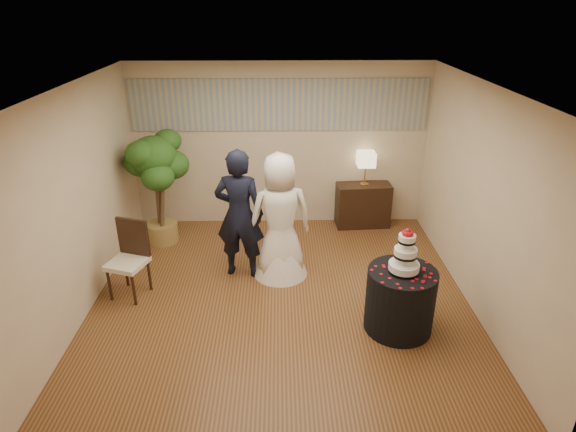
{
  "coord_description": "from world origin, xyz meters",
  "views": [
    {
      "loc": [
        -0.01,
        -5.44,
        3.73
      ],
      "look_at": [
        0.1,
        0.4,
        1.05
      ],
      "focal_mm": 30.0,
      "sensor_mm": 36.0,
      "label": 1
    }
  ],
  "objects_px": {
    "cake_table": "(400,300)",
    "side_chair": "(127,261)",
    "bride": "(280,217)",
    "table_lamp": "(365,169)",
    "ficus_tree": "(157,188)",
    "groom": "(239,214)",
    "console": "(363,205)",
    "wedding_cake": "(406,250)"
  },
  "relations": [
    {
      "from": "cake_table",
      "to": "wedding_cake",
      "type": "xyz_separation_m",
      "value": [
        0.0,
        0.0,
        0.68
      ]
    },
    {
      "from": "ficus_tree",
      "to": "side_chair",
      "type": "xyz_separation_m",
      "value": [
        -0.09,
        -1.59,
        -0.42
      ]
    },
    {
      "from": "ficus_tree",
      "to": "side_chair",
      "type": "height_order",
      "value": "ficus_tree"
    },
    {
      "from": "cake_table",
      "to": "ficus_tree",
      "type": "xyz_separation_m",
      "value": [
        -3.39,
        2.37,
        0.54
      ]
    },
    {
      "from": "groom",
      "to": "cake_table",
      "type": "bearing_deg",
      "value": 155.51
    },
    {
      "from": "wedding_cake",
      "to": "groom",
      "type": "bearing_deg",
      "value": 146.51
    },
    {
      "from": "console",
      "to": "table_lamp",
      "type": "height_order",
      "value": "table_lamp"
    },
    {
      "from": "cake_table",
      "to": "table_lamp",
      "type": "bearing_deg",
      "value": 89.53
    },
    {
      "from": "groom",
      "to": "side_chair",
      "type": "distance_m",
      "value": 1.63
    },
    {
      "from": "table_lamp",
      "to": "side_chair",
      "type": "xyz_separation_m",
      "value": [
        -3.5,
        -2.14,
        -0.53
      ]
    },
    {
      "from": "bride",
      "to": "table_lamp",
      "type": "relative_size",
      "value": 3.17
    },
    {
      "from": "cake_table",
      "to": "side_chair",
      "type": "height_order",
      "value": "side_chair"
    },
    {
      "from": "console",
      "to": "groom",
      "type": "bearing_deg",
      "value": -145.87
    },
    {
      "from": "console",
      "to": "bride",
      "type": "bearing_deg",
      "value": -136.16
    },
    {
      "from": "groom",
      "to": "ficus_tree",
      "type": "xyz_separation_m",
      "value": [
        -1.38,
        1.04,
        -0.0
      ]
    },
    {
      "from": "cake_table",
      "to": "ficus_tree",
      "type": "distance_m",
      "value": 4.17
    },
    {
      "from": "groom",
      "to": "bride",
      "type": "height_order",
      "value": "groom"
    },
    {
      "from": "cake_table",
      "to": "console",
      "type": "height_order",
      "value": "cake_table"
    },
    {
      "from": "bride",
      "to": "table_lamp",
      "type": "distance_m",
      "value": 2.18
    },
    {
      "from": "cake_table",
      "to": "console",
      "type": "distance_m",
      "value": 2.92
    },
    {
      "from": "cake_table",
      "to": "side_chair",
      "type": "relative_size",
      "value": 0.78
    },
    {
      "from": "groom",
      "to": "wedding_cake",
      "type": "height_order",
      "value": "groom"
    },
    {
      "from": "table_lamp",
      "to": "ficus_tree",
      "type": "xyz_separation_m",
      "value": [
        -3.41,
        -0.55,
        -0.11
      ]
    },
    {
      "from": "groom",
      "to": "table_lamp",
      "type": "xyz_separation_m",
      "value": [
        2.03,
        1.6,
        0.11
      ]
    },
    {
      "from": "console",
      "to": "table_lamp",
      "type": "distance_m",
      "value": 0.67
    },
    {
      "from": "groom",
      "to": "bride",
      "type": "xyz_separation_m",
      "value": [
        0.57,
        -0.02,
        -0.03
      ]
    },
    {
      "from": "groom",
      "to": "table_lamp",
      "type": "bearing_deg",
      "value": -132.78
    },
    {
      "from": "wedding_cake",
      "to": "table_lamp",
      "type": "distance_m",
      "value": 2.92
    },
    {
      "from": "console",
      "to": "side_chair",
      "type": "xyz_separation_m",
      "value": [
        -3.5,
        -2.14,
        0.14
      ]
    },
    {
      "from": "groom",
      "to": "bride",
      "type": "relative_size",
      "value": 1.03
    },
    {
      "from": "cake_table",
      "to": "side_chair",
      "type": "xyz_separation_m",
      "value": [
        -3.48,
        0.78,
        0.13
      ]
    },
    {
      "from": "console",
      "to": "ficus_tree",
      "type": "bearing_deg",
      "value": -174.86
    },
    {
      "from": "wedding_cake",
      "to": "side_chair",
      "type": "relative_size",
      "value": 0.54
    },
    {
      "from": "ficus_tree",
      "to": "console",
      "type": "bearing_deg",
      "value": 9.23
    },
    {
      "from": "side_chair",
      "to": "cake_table",
      "type": "bearing_deg",
      "value": 5.94
    },
    {
      "from": "console",
      "to": "cake_table",
      "type": "bearing_deg",
      "value": -94.56
    },
    {
      "from": "wedding_cake",
      "to": "ficus_tree",
      "type": "height_order",
      "value": "ficus_tree"
    },
    {
      "from": "bride",
      "to": "side_chair",
      "type": "height_order",
      "value": "bride"
    },
    {
      "from": "cake_table",
      "to": "bride",
      "type": "bearing_deg",
      "value": 137.66
    },
    {
      "from": "bride",
      "to": "groom",
      "type": "bearing_deg",
      "value": -14.07
    },
    {
      "from": "bride",
      "to": "ficus_tree",
      "type": "xyz_separation_m",
      "value": [
        -1.95,
        1.06,
        0.03
      ]
    },
    {
      "from": "groom",
      "to": "console",
      "type": "bearing_deg",
      "value": -132.78
    }
  ]
}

